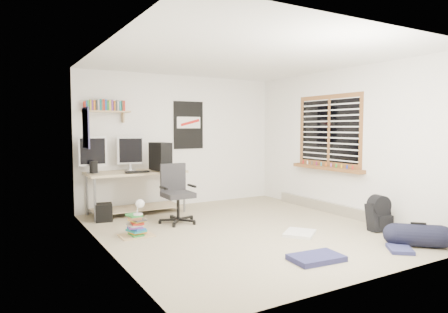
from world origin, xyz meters
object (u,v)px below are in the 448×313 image
desk (136,193)px  book_stack (136,225)px  duffel_bag (418,236)px  backpack (379,217)px  office_chair (178,192)px

desk → book_stack: size_ratio=3.74×
duffel_bag → book_stack: 3.70m
backpack → book_stack: bearing=167.0°
backpack → book_stack: 3.49m
office_chair → book_stack: office_chair is taller
backpack → desk: bearing=145.1°
duffel_bag → book_stack: (-2.92, 2.28, 0.01)m
backpack → duffel_bag: size_ratio=0.74×
duffel_bag → book_stack: bearing=-174.8°
office_chair → duffel_bag: bearing=-51.2°
office_chair → desk: bearing=110.1°
duffel_bag → backpack: bearing=116.9°
backpack → duffel_bag: (-0.23, -0.78, -0.06)m
desk → backpack: bearing=-64.8°
office_chair → backpack: bearing=-38.6°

